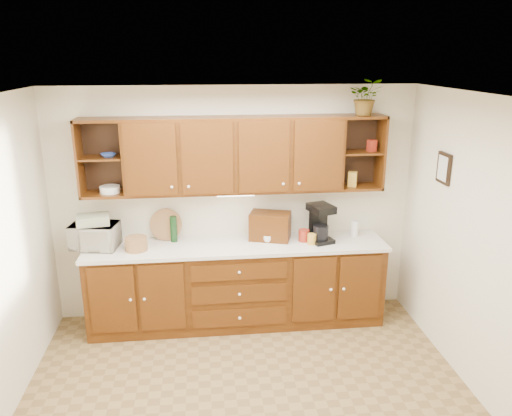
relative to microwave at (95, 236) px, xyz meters
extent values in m
plane|color=olive|center=(1.50, -1.50, -1.07)|extent=(4.00, 4.00, 0.00)
plane|color=white|center=(1.50, -1.50, 1.53)|extent=(4.00, 4.00, 0.00)
plane|color=beige|center=(1.50, 0.25, 0.23)|extent=(4.00, 0.00, 4.00)
plane|color=beige|center=(3.50, -1.50, 0.23)|extent=(0.00, 3.50, 3.50)
cube|color=#371806|center=(1.50, -0.05, -0.62)|extent=(3.20, 0.60, 0.90)
cube|color=silver|center=(1.50, -0.06, -0.15)|extent=(3.24, 0.64, 0.04)
cube|color=#371806|center=(1.50, 0.08, 0.82)|extent=(2.30, 0.33, 0.80)
cube|color=black|center=(0.12, 0.24, 0.82)|extent=(0.45, 0.02, 0.80)
cube|color=black|center=(2.87, 0.24, 0.82)|extent=(0.45, 0.02, 0.80)
cube|color=#371806|center=(0.12, 0.08, 0.82)|extent=(0.43, 0.30, 0.02)
cube|color=#371806|center=(2.87, 0.08, 0.82)|extent=(0.43, 0.30, 0.02)
cube|color=#371806|center=(2.87, 0.08, 1.20)|extent=(0.45, 0.33, 0.03)
cube|color=white|center=(1.50, 0.03, 0.40)|extent=(0.40, 0.05, 0.02)
cube|color=black|center=(3.48, -0.60, 0.78)|extent=(0.03, 0.24, 0.30)
cylinder|color=olive|center=(0.44, -0.11, -0.06)|extent=(0.28, 0.28, 0.14)
imported|color=beige|center=(0.00, 0.00, 0.00)|extent=(0.52, 0.40, 0.27)
cube|color=#E3CB6B|center=(0.00, 0.00, 0.18)|extent=(0.36, 0.29, 0.10)
cylinder|color=black|center=(0.82, 0.10, 0.01)|extent=(0.09, 0.09, 0.29)
cylinder|color=olive|center=(0.73, 0.16, -0.12)|extent=(0.36, 0.15, 0.35)
cube|color=#371806|center=(1.88, 0.06, 0.02)|extent=(0.50, 0.39, 0.30)
cylinder|color=#371806|center=(1.89, 0.02, 0.01)|extent=(0.02, 0.02, 0.28)
cylinder|color=#371806|center=(1.89, 0.02, -0.13)|extent=(0.11, 0.11, 0.01)
imported|color=white|center=(1.96, -0.01, -0.09)|extent=(0.13, 0.13, 0.08)
imported|color=white|center=(1.87, 0.09, -0.09)|extent=(0.13, 0.13, 0.08)
imported|color=white|center=(1.84, -0.04, -0.09)|extent=(0.13, 0.13, 0.08)
cylinder|color=maroon|center=(2.23, -0.05, -0.07)|extent=(0.15, 0.15, 0.13)
cylinder|color=white|center=(2.83, 0.04, -0.04)|extent=(0.10, 0.10, 0.18)
cylinder|color=gold|center=(2.30, -0.15, -0.08)|extent=(0.11, 0.11, 0.11)
cube|color=black|center=(2.41, -0.07, -0.11)|extent=(0.30, 0.34, 0.04)
cube|color=black|center=(2.41, 0.04, 0.07)|extent=(0.21, 0.12, 0.35)
cube|color=black|center=(2.41, -0.07, 0.24)|extent=(0.30, 0.34, 0.08)
cylinder|color=black|center=(2.41, -0.10, -0.02)|extent=(0.21, 0.21, 0.16)
imported|color=#284396|center=(0.20, 0.06, 0.85)|extent=(0.20, 0.20, 0.04)
cylinder|color=white|center=(0.18, 0.08, 0.48)|extent=(0.21, 0.21, 0.07)
cube|color=gold|center=(2.78, 0.05, 0.53)|extent=(0.11, 0.10, 0.16)
cube|color=maroon|center=(2.98, 0.07, 0.89)|extent=(0.10, 0.09, 0.13)
imported|color=#999999|center=(2.87, 0.05, 1.41)|extent=(0.40, 0.37, 0.38)
camera|label=1|loc=(1.14, -5.09, 1.83)|focal=35.00mm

